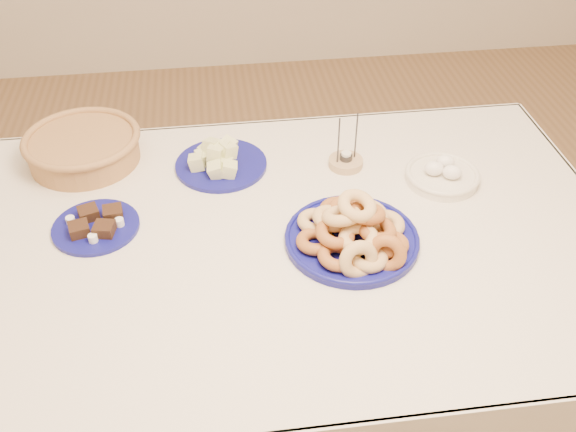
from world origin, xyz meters
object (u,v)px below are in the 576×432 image
Objects in this scene: brownie_plate at (96,225)px; egg_bowl at (442,175)px; melon_plate at (219,161)px; candle_holder at (346,161)px; dining_table at (285,265)px; donut_platter at (354,233)px; wicker_basket at (83,147)px.

brownie_plate is 0.93m from egg_bowl.
melon_plate is 1.72× the size of candle_holder.
dining_table is 0.49m from brownie_plate.
dining_table is at bearing 159.73° from donut_platter.
egg_bowl reaches higher than dining_table.
dining_table is 10.42× the size of candle_holder.
brownie_plate is (-0.47, 0.09, 0.12)m from dining_table.
brownie_plate is at bearing -79.31° from wicker_basket.
candle_holder is at bearing 15.53° from brownie_plate.
melon_plate reaches higher than dining_table.
donut_platter is 0.48m from melon_plate.
dining_table is 0.37m from candle_holder.
dining_table is at bearing -37.09° from wicker_basket.
egg_bowl is at bearing -23.39° from candle_holder.
donut_platter reaches higher than wicker_basket.
brownie_plate is at bearing 167.11° from donut_platter.
melon_plate is 0.39m from wicker_basket.
wicker_basket is at bearing 146.31° from donut_platter.
candle_holder is at bearing 81.43° from donut_platter.
candle_holder reaches higher than donut_platter.
dining_table is at bearing -64.38° from melon_plate.
candle_holder is at bearing -9.71° from wicker_basket.
donut_platter is at bearing -142.97° from egg_bowl.
candle_holder reaches higher than brownie_plate.
melon_plate reaches higher than brownie_plate.
dining_table is 0.37m from melon_plate.
wicker_basket is at bearing 100.69° from brownie_plate.
wicker_basket is at bearing 166.66° from melon_plate.
dining_table is 6.05× the size of melon_plate.
wicker_basket is at bearing 170.29° from candle_holder.
donut_platter reaches higher than melon_plate.
dining_table is at bearing -127.39° from candle_holder.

